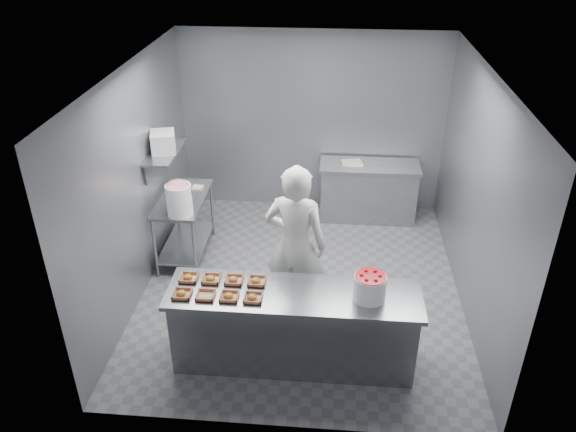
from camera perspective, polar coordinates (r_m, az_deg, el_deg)
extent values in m
plane|color=#4C4C51|center=(7.35, 1.38, -7.05)|extent=(4.50, 4.50, 0.00)
plane|color=white|center=(6.12, 1.70, 14.54)|extent=(4.50, 4.50, 0.00)
cube|color=slate|center=(8.68, 2.47, 9.41)|extent=(4.00, 0.04, 2.80)
cube|color=slate|center=(7.01, -15.06, 3.28)|extent=(0.04, 4.50, 2.80)
cube|color=slate|center=(6.81, 18.56, 1.95)|extent=(0.04, 4.50, 2.80)
cube|color=slate|center=(5.75, 0.60, -8.02)|extent=(2.60, 0.70, 0.05)
cube|color=slate|center=(6.03, 0.58, -11.41)|extent=(2.50, 0.64, 0.85)
cube|color=slate|center=(7.64, -10.69, 1.70)|extent=(0.60, 1.20, 0.04)
cube|color=slate|center=(7.97, -10.25, -2.62)|extent=(0.56, 1.15, 0.03)
cylinder|color=slate|center=(7.47, -13.37, -3.22)|extent=(0.04, 0.04, 0.88)
cylinder|color=slate|center=(7.33, -9.49, -3.45)|extent=(0.04, 0.04, 0.88)
cylinder|color=slate|center=(8.39, -11.19, 0.89)|extent=(0.04, 0.04, 0.88)
cylinder|color=slate|center=(8.26, -7.72, 0.75)|extent=(0.04, 0.04, 0.88)
cube|color=slate|center=(8.57, 8.32, 5.04)|extent=(1.50, 0.60, 0.05)
cube|color=slate|center=(8.76, 8.11, 2.36)|extent=(1.44, 0.55, 0.85)
cube|color=slate|center=(7.41, -12.45, 6.34)|extent=(0.35, 0.90, 0.03)
cube|color=tan|center=(5.79, -10.71, -7.79)|extent=(0.18, 0.18, 0.04)
cube|color=white|center=(5.79, -10.23, -7.82)|extent=(0.10, 0.06, 0.00)
ellipsoid|color=#A37128|center=(5.78, -10.81, -7.71)|extent=(0.10, 0.10, 0.05)
cube|color=tan|center=(5.73, -8.37, -7.97)|extent=(0.18, 0.18, 0.04)
cube|color=white|center=(5.74, -7.89, -7.99)|extent=(0.10, 0.06, 0.00)
cube|color=tan|center=(5.68, -5.99, -8.14)|extent=(0.18, 0.18, 0.04)
cube|color=white|center=(5.69, -5.50, -8.16)|extent=(0.10, 0.06, 0.00)
ellipsoid|color=#A37128|center=(5.68, -6.09, -8.05)|extent=(0.10, 0.10, 0.05)
cube|color=tan|center=(5.65, -3.57, -8.29)|extent=(0.18, 0.18, 0.04)
cube|color=white|center=(5.66, -3.09, -8.31)|extent=(0.10, 0.06, 0.00)
ellipsoid|color=#A37128|center=(5.64, -3.67, -8.21)|extent=(0.10, 0.10, 0.05)
cube|color=tan|center=(6.00, -10.05, -6.19)|extent=(0.18, 0.18, 0.04)
cube|color=white|center=(6.01, -9.59, -6.22)|extent=(0.10, 0.06, 0.00)
ellipsoid|color=#A37128|center=(6.00, -10.15, -6.11)|extent=(0.10, 0.10, 0.05)
cube|color=tan|center=(5.95, -7.80, -6.35)|extent=(0.18, 0.18, 0.04)
cube|color=white|center=(5.96, -7.34, -6.37)|extent=(0.10, 0.06, 0.00)
ellipsoid|color=#A37128|center=(5.94, -7.90, -6.26)|extent=(0.10, 0.10, 0.05)
cube|color=tan|center=(5.90, -5.51, -6.49)|extent=(0.18, 0.18, 0.04)
cube|color=white|center=(5.91, -5.04, -6.51)|extent=(0.10, 0.06, 0.00)
ellipsoid|color=#A37128|center=(5.90, -5.61, -6.41)|extent=(0.10, 0.10, 0.05)
cube|color=tan|center=(5.87, -3.18, -6.63)|extent=(0.18, 0.18, 0.04)
cube|color=white|center=(5.88, -2.72, -6.65)|extent=(0.10, 0.06, 0.00)
ellipsoid|color=#A37128|center=(5.86, -3.28, -6.55)|extent=(0.10, 0.10, 0.05)
imported|color=silver|center=(6.33, 0.78, -2.95)|extent=(0.79, 0.59, 1.96)
cylinder|color=white|center=(5.65, 8.31, -7.19)|extent=(0.33, 0.33, 0.26)
cylinder|color=red|center=(5.58, 8.39, -6.20)|extent=(0.31, 0.31, 0.04)
cylinder|color=white|center=(7.14, -10.99, 1.62)|extent=(0.32, 0.32, 0.41)
cylinder|color=#D86C78|center=(7.05, -11.14, 3.05)|extent=(0.30, 0.30, 0.02)
torus|color=slate|center=(7.08, -11.08, 2.50)|extent=(0.34, 0.01, 0.34)
cylinder|color=white|center=(7.75, -11.15, 2.35)|extent=(0.42, 0.42, 0.02)
cube|color=#CCB28C|center=(7.86, -9.18, 2.91)|extent=(0.15, 0.13, 0.02)
cube|color=gray|center=(7.35, -12.57, 7.36)|extent=(0.38, 0.41, 0.26)
cube|color=silver|center=(8.54, 6.49, 5.39)|extent=(0.33, 0.27, 0.04)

